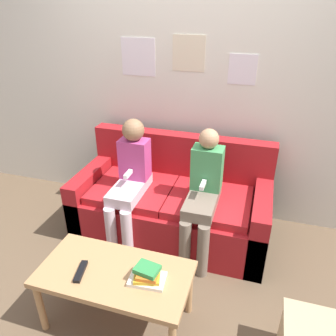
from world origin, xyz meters
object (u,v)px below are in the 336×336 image
object	(u,v)px
coffee_table	(115,278)
tv_remote	(81,271)
person_right	(203,192)
couch	(173,204)
person_left	(130,178)

from	to	relation	value
coffee_table	tv_remote	xyz separation A→B (m)	(-0.19, -0.07, 0.06)
person_right	tv_remote	distance (m)	1.07
person_right	couch	bearing A→B (deg)	147.29
couch	coffee_table	bearing A→B (deg)	-94.08
couch	person_right	bearing A→B (deg)	-32.71
person_right	tv_remote	xyz separation A→B (m)	(-0.57, -0.90, -0.14)
coffee_table	tv_remote	distance (m)	0.21
couch	coffee_table	world-z (taller)	couch
couch	coffee_table	xyz separation A→B (m)	(-0.07, -1.03, 0.10)
coffee_table	tv_remote	world-z (taller)	tv_remote
tv_remote	couch	bearing A→B (deg)	63.94
coffee_table	person_left	world-z (taller)	person_left
coffee_table	couch	bearing A→B (deg)	85.92
coffee_table	person_right	xyz separation A→B (m)	(0.38, 0.83, 0.21)
couch	person_right	world-z (taller)	person_right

